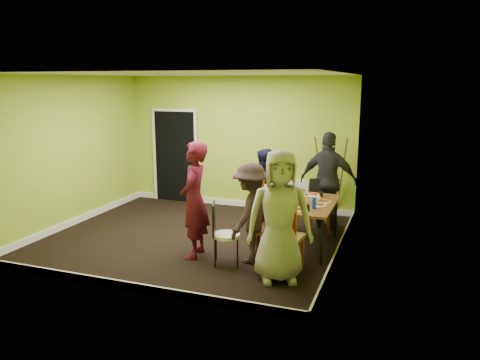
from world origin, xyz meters
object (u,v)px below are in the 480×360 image
object	(u,v)px
person_left_far	(264,190)
chair_bentwood	(222,231)
dining_table	(306,206)
blue_bottle	(314,203)
chair_back_end	(320,194)
person_left_near	(251,213)
person_front_end	(280,216)
thermos	(303,197)
person_back_end	(328,181)
orange_bottle	(302,196)
easel	(330,178)
chair_left_far	(270,203)
person_standing	(194,200)
chair_left_near	(261,225)
chair_front_end	(285,232)

from	to	relation	value
person_left_far	chair_bentwood	bearing A→B (deg)	11.11
dining_table	blue_bottle	world-z (taller)	blue_bottle
chair_back_end	person_left_near	xyz separation A→B (m)	(-0.70, -1.90, 0.09)
dining_table	person_front_end	size ratio (longest dim) A/B	0.83
thermos	person_back_end	world-z (taller)	person_back_end
dining_table	orange_bottle	distance (m)	0.29
easel	chair_back_end	bearing A→B (deg)	-92.88
chair_left_far	dining_table	bearing A→B (deg)	43.75
chair_bentwood	person_left_near	distance (m)	0.50
chair_left_far	person_left_far	xyz separation A→B (m)	(-0.19, 0.24, 0.17)
orange_bottle	person_left_near	distance (m)	1.26
chair_left_far	easel	world-z (taller)	easel
chair_left_far	blue_bottle	distance (m)	1.16
person_standing	person_back_end	size ratio (longest dim) A/B	1.01
chair_left_far	chair_back_end	bearing A→B (deg)	110.20
person_standing	person_front_end	bearing A→B (deg)	64.46
easel	person_left_far	bearing A→B (deg)	-129.48
chair_left_far	thermos	xyz separation A→B (m)	(0.66, -0.41, 0.27)
person_left_far	person_back_end	xyz separation A→B (m)	(1.08, 0.53, 0.14)
person_left_far	person_front_end	xyz separation A→B (m)	(0.85, -2.04, 0.15)
person_front_end	chair_back_end	bearing A→B (deg)	65.20
blue_bottle	person_standing	xyz separation A→B (m)	(-1.71, -0.69, 0.06)
blue_bottle	dining_table	bearing A→B (deg)	120.91
chair_left_near	person_left_far	size ratio (longest dim) A/B	0.62
person_standing	chair_left_near	bearing A→B (deg)	96.38
chair_left_far	person_front_end	distance (m)	1.94
chair_front_end	dining_table	bearing A→B (deg)	93.33
dining_table	easel	xyz separation A→B (m)	(0.09, 1.83, 0.11)
easel	orange_bottle	bearing A→B (deg)	-97.90
orange_bottle	person_back_end	size ratio (longest dim) A/B	0.04
easel	person_back_end	distance (m)	0.70
dining_table	blue_bottle	size ratio (longest dim) A/B	8.48
thermos	orange_bottle	size ratio (longest dim) A/B	2.55
blue_bottle	orange_bottle	bearing A→B (deg)	119.44
chair_left_far	chair_left_near	world-z (taller)	chair_left_far
person_front_end	chair_left_far	bearing A→B (deg)	87.84
person_back_end	orange_bottle	bearing A→B (deg)	76.39
person_left_near	person_standing	bearing A→B (deg)	-75.08
person_left_far	blue_bottle	bearing A→B (deg)	64.24
blue_bottle	person_front_end	world-z (taller)	person_front_end
easel	chair_front_end	bearing A→B (deg)	-92.93
dining_table	person_left_far	world-z (taller)	person_left_far
chair_front_end	person_back_end	world-z (taller)	person_back_end
chair_left_far	person_left_far	distance (m)	0.35
dining_table	person_back_end	xyz separation A→B (m)	(0.17, 1.14, 0.20)
thermos	orange_bottle	bearing A→B (deg)	105.05
chair_front_end	blue_bottle	distance (m)	0.90
person_back_end	person_front_end	distance (m)	2.58
dining_table	chair_bentwood	world-z (taller)	chair_bentwood
thermos	person_back_end	size ratio (longest dim) A/B	0.11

